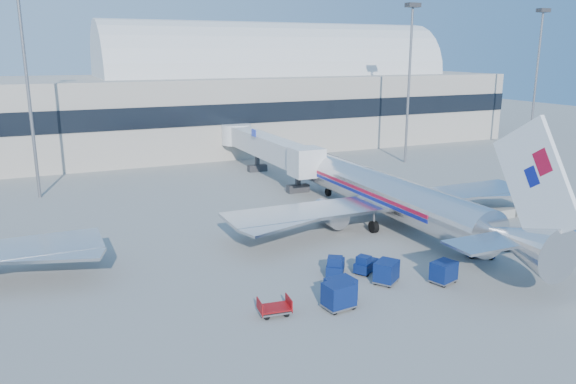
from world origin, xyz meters
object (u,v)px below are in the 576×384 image
mast_east (410,60)px  tug_lead (366,264)px  airliner_main (392,196)px  cart_open_red (275,309)px  mast_far_east (538,59)px  cart_solo_near (444,272)px  barrier_near (476,218)px  cart_train_b (341,290)px  ramp_worker (569,250)px  mast_west (25,63)px  cart_solo_far (514,239)px  barrier_mid (502,214)px  barrier_far (527,211)px  jetbridge_near (263,145)px  tug_left (335,266)px  cart_train_a (386,271)px  tug_right (480,250)px  cart_train_c (339,295)px

mast_east → tug_lead: size_ratio=9.45×
airliner_main → cart_open_red: (-17.23, -12.37, -2.54)m
cart_open_red → tug_lead: bearing=28.5°
mast_far_east → cart_solo_near: 63.93m
barrier_near → cart_train_b: cart_train_b is taller
cart_train_b → ramp_worker: bearing=-8.0°
mast_far_east → mast_west: bearing=180.0°
barrier_near → cart_open_red: 27.09m
cart_solo_far → airliner_main: bearing=151.0°
cart_train_b → cart_solo_far: 18.48m
barrier_mid → ramp_worker: 11.33m
cart_open_red → barrier_far: bearing=23.8°
jetbridge_near → ramp_worker: bearing=-75.8°
mast_east → tug_left: bearing=-132.2°
barrier_far → tug_lead: tug_lead is taller
barrier_near → barrier_far: same height
mast_west → barrier_far: 54.58m
jetbridge_near → tug_left: bearing=-103.4°
barrier_mid → cart_solo_far: (-5.70, -7.03, 0.47)m
cart_solo_far → barrier_near: bearing=101.8°
mast_far_east → cart_open_red: 74.26m
jetbridge_near → barrier_near: bearing=-70.1°
mast_east → mast_far_east: bearing=0.0°
cart_train_a → tug_lead: bearing=62.1°
airliner_main → jetbridge_near: bearing=95.2°
ramp_worker → mast_far_east: bearing=-62.9°
barrier_mid → tug_lead: 20.60m
tug_right → cart_open_red: size_ratio=1.09×
tug_left → cart_open_red: 7.74m
mast_east → cart_open_red: size_ratio=10.58×
mast_far_east → cart_train_a: mast_far_east is taller
mast_east → barrier_mid: (-8.70, -28.00, -14.34)m
barrier_far → cart_train_b: 29.03m
cart_open_red → cart_train_b: bearing=4.2°
mast_east → cart_solo_far: bearing=-112.3°
barrier_near → ramp_worker: size_ratio=1.82×
jetbridge_near → cart_solo_near: (-1.92, -39.02, -3.09)m
cart_open_red → cart_solo_far: bearing=13.6°
mast_east → barrier_near: (-12.00, -28.00, -14.34)m
tug_left → cart_solo_near: 7.73m
cart_train_b → jetbridge_near: bearing=69.1°
cart_train_b → ramp_worker: 20.27m
barrier_mid → cart_solo_near: size_ratio=1.43×
cart_train_b → cart_train_c: (-0.52, -0.71, 0.03)m
mast_west → barrier_mid: mast_west is taller
tug_right → mast_west: bearing=166.7°
mast_east → cart_solo_far: 40.33m
airliner_main → cart_train_a: airliner_main is taller
cart_train_a → cart_solo_near: cart_train_a is taller
tug_right → barrier_mid: bearing=72.1°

